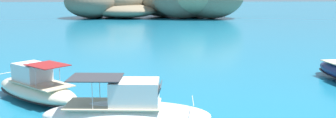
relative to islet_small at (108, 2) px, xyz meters
The scene contains 3 objects.
islet_small is the anchor object (origin of this frame).
motorboat_white 73.17m from the islet_small, 83.63° to the right, with size 7.86×2.88×2.42m.
motorboat_cream 67.90m from the islet_small, 87.68° to the right, with size 6.67×6.43×2.24m.
Camera 1 is at (-2.00, -10.39, 6.17)m, focal length 41.10 mm.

